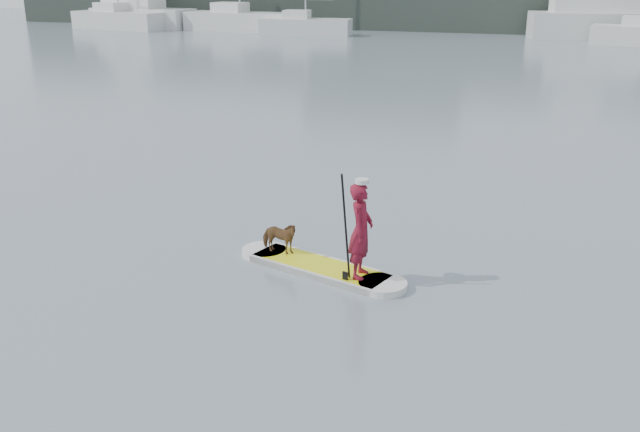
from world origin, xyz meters
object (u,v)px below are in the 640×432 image
(sailboat_b, at_px, (239,19))
(motor_yacht_a, at_px, (605,12))
(paddler, at_px, (361,231))
(sailboat_a, at_px, (119,19))
(paddleboard, at_px, (320,268))
(dog, at_px, (279,237))
(motor_yacht_b, at_px, (138,8))
(sailboat_c, at_px, (305,25))

(sailboat_b, height_order, motor_yacht_a, sailboat_b)
(paddler, distance_m, sailboat_a, 55.01)
(paddleboard, bearing_deg, dog, -180.00)
(dog, bearing_deg, motor_yacht_b, 37.74)
(sailboat_c, bearing_deg, paddler, -75.94)
(sailboat_b, bearing_deg, dog, -59.54)
(paddler, relative_size, motor_yacht_a, 0.13)
(paddleboard, xyz_separation_m, paddler, (0.78, -0.24, 0.86))
(paddler, relative_size, sailboat_a, 0.13)
(paddler, height_order, sailboat_a, sailboat_a)
(paddleboard, relative_size, motor_yacht_a, 0.27)
(dog, xyz_separation_m, motor_yacht_b, (-30.90, 45.31, 1.30))
(paddler, distance_m, sailboat_b, 50.66)
(paddler, height_order, sailboat_c, sailboat_c)
(paddleboard, xyz_separation_m, sailboat_b, (-21.92, 45.04, 0.91))
(paddleboard, height_order, sailboat_c, sailboat_c)
(dog, distance_m, sailboat_c, 45.32)
(sailboat_b, bearing_deg, sailboat_c, -11.21)
(sailboat_b, bearing_deg, motor_yacht_b, -177.85)
(sailboat_c, bearing_deg, motor_yacht_b, 164.98)
(paddleboard, distance_m, dog, 0.96)
(paddleboard, bearing_deg, sailboat_a, 144.00)
(sailboat_a, bearing_deg, sailboat_b, 18.57)
(paddleboard, distance_m, sailboat_b, 50.10)
(paddler, bearing_deg, paddleboard, 70.26)
(motor_yacht_b, bearing_deg, dog, -49.02)
(motor_yacht_a, distance_m, motor_yacht_b, 38.13)
(paddleboard, bearing_deg, motor_yacht_a, 99.65)
(sailboat_a, relative_size, sailboat_c, 1.24)
(paddleboard, bearing_deg, sailboat_b, 133.25)
(sailboat_c, bearing_deg, motor_yacht_a, 4.18)
(sailboat_a, height_order, motor_yacht_b, sailboat_a)
(sailboat_c, xyz_separation_m, motor_yacht_a, (21.86, 4.13, 1.20))
(paddler, distance_m, sailboat_c, 46.35)
(paddleboard, xyz_separation_m, motor_yacht_a, (6.34, 47.28, 1.88))
(sailboat_b, bearing_deg, paddler, -58.12)
(paddler, xyz_separation_m, sailboat_c, (-16.29, 43.39, -0.17))
(sailboat_a, distance_m, motor_yacht_a, 39.03)
(motor_yacht_a, bearing_deg, sailboat_c, -179.62)
(dog, distance_m, motor_yacht_a, 47.58)
(dog, relative_size, motor_yacht_a, 0.06)
(motor_yacht_a, xyz_separation_m, motor_yacht_b, (-38.10, -1.70, -0.23))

